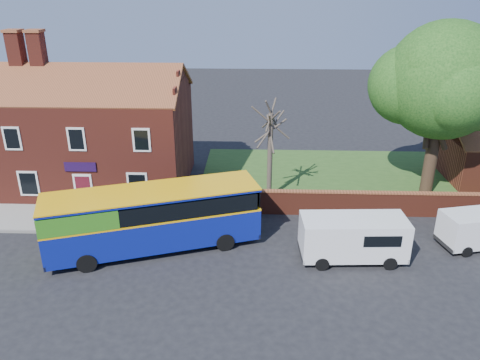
{
  "coord_description": "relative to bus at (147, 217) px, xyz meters",
  "views": [
    {
      "loc": [
        3.99,
        -19.33,
        13.46
      ],
      "look_at": [
        3.08,
        5.0,
        3.11
      ],
      "focal_mm": 35.0,
      "sensor_mm": 36.0,
      "label": 1
    }
  ],
  "objects": [
    {
      "name": "van_near",
      "position": [
        10.85,
        -0.6,
        -0.61
      ],
      "size": [
        5.49,
        2.46,
        2.36
      ],
      "rotation": [
        0.0,
        0.0,
        0.05
      ],
      "color": "white",
      "rests_on": "ground"
    },
    {
      "name": "kerb",
      "position": [
        -5.2,
        1.47,
        -1.86
      ],
      "size": [
        18.0,
        0.15,
        0.14
      ],
      "primitive_type": "cube",
      "color": "slate",
      "rests_on": "ground"
    },
    {
      "name": "shop_building",
      "position": [
        -5.23,
        8.97,
        1.48
      ],
      "size": [
        12.3,
        8.13,
        10.5
      ],
      "color": "maroon",
      "rests_on": "ground"
    },
    {
      "name": "ground",
      "position": [
        1.8,
        -2.53,
        -1.93
      ],
      "size": [
        120.0,
        120.0,
        0.0
      ],
      "primitive_type": "plane",
      "color": "black",
      "rests_on": "ground"
    },
    {
      "name": "boundary_wall",
      "position": [
        14.8,
        4.47,
        -1.12
      ],
      "size": [
        22.0,
        0.38,
        1.6
      ],
      "color": "maroon",
      "rests_on": "ground"
    },
    {
      "name": "large_tree",
      "position": [
        17.59,
        8.23,
        5.56
      ],
      "size": [
        9.39,
        7.43,
        11.45
      ],
      "color": "black",
      "rests_on": "ground"
    },
    {
      "name": "pavement",
      "position": [
        -5.2,
        3.22,
        -1.87
      ],
      "size": [
        18.0,
        3.5,
        0.12
      ],
      "primitive_type": "cube",
      "color": "gray",
      "rests_on": "ground"
    },
    {
      "name": "bare_tree",
      "position": [
        6.67,
        6.84,
        1.34
      ],
      "size": [
        2.39,
        2.85,
        6.39
      ],
      "color": "#4C4238",
      "rests_on": "ground"
    },
    {
      "name": "bus",
      "position": [
        0.0,
        0.0,
        0.0
      ],
      "size": [
        11.54,
        6.29,
        3.42
      ],
      "rotation": [
        0.0,
        0.0,
        0.33
      ],
      "color": "navy",
      "rests_on": "ground"
    },
    {
      "name": "grass_strip",
      "position": [
        14.8,
        10.47,
        -1.91
      ],
      "size": [
        26.0,
        12.0,
        0.04
      ],
      "primitive_type": "cube",
      "color": "#426B28",
      "rests_on": "ground"
    }
  ]
}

